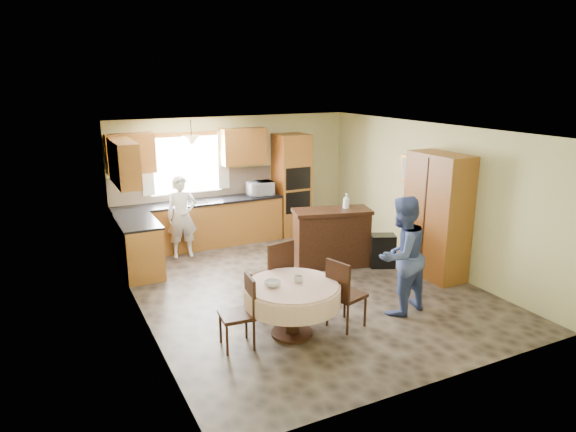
# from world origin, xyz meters

# --- Properties ---
(floor) EXTENTS (5.00, 6.00, 0.01)m
(floor) POSITION_xyz_m (0.00, 0.00, 0.00)
(floor) COLOR brown
(floor) RESTS_ON ground
(ceiling) EXTENTS (5.00, 6.00, 0.01)m
(ceiling) POSITION_xyz_m (0.00, 0.00, 2.50)
(ceiling) COLOR white
(ceiling) RESTS_ON wall_back
(wall_back) EXTENTS (5.00, 0.02, 2.50)m
(wall_back) POSITION_xyz_m (0.00, 3.00, 1.25)
(wall_back) COLOR #C1BD7B
(wall_back) RESTS_ON floor
(wall_front) EXTENTS (5.00, 0.02, 2.50)m
(wall_front) POSITION_xyz_m (0.00, -3.00, 1.25)
(wall_front) COLOR #C1BD7B
(wall_front) RESTS_ON floor
(wall_left) EXTENTS (0.02, 6.00, 2.50)m
(wall_left) POSITION_xyz_m (-2.50, 0.00, 1.25)
(wall_left) COLOR #C1BD7B
(wall_left) RESTS_ON floor
(wall_right) EXTENTS (0.02, 6.00, 2.50)m
(wall_right) POSITION_xyz_m (2.50, 0.00, 1.25)
(wall_right) COLOR #C1BD7B
(wall_right) RESTS_ON floor
(window) EXTENTS (1.40, 0.03, 1.10)m
(window) POSITION_xyz_m (-1.00, 2.98, 1.60)
(window) COLOR white
(window) RESTS_ON wall_back
(curtain_left) EXTENTS (0.22, 0.02, 1.15)m
(curtain_left) POSITION_xyz_m (-1.75, 2.93, 1.65)
(curtain_left) COLOR white
(curtain_left) RESTS_ON wall_back
(curtain_right) EXTENTS (0.22, 0.02, 1.15)m
(curtain_right) POSITION_xyz_m (-0.25, 2.93, 1.65)
(curtain_right) COLOR white
(curtain_right) RESTS_ON wall_back
(base_cab_back) EXTENTS (3.30, 0.60, 0.88)m
(base_cab_back) POSITION_xyz_m (-0.85, 2.70, 0.44)
(base_cab_back) COLOR #B77A31
(base_cab_back) RESTS_ON floor
(counter_back) EXTENTS (3.30, 0.64, 0.04)m
(counter_back) POSITION_xyz_m (-0.85, 2.70, 0.90)
(counter_back) COLOR black
(counter_back) RESTS_ON base_cab_back
(base_cab_left) EXTENTS (0.60, 1.20, 0.88)m
(base_cab_left) POSITION_xyz_m (-2.20, 1.80, 0.44)
(base_cab_left) COLOR #B77A31
(base_cab_left) RESTS_ON floor
(counter_left) EXTENTS (0.64, 1.20, 0.04)m
(counter_left) POSITION_xyz_m (-2.20, 1.80, 0.90)
(counter_left) COLOR black
(counter_left) RESTS_ON base_cab_left
(backsplash) EXTENTS (3.30, 0.02, 0.55)m
(backsplash) POSITION_xyz_m (-0.85, 2.99, 1.18)
(backsplash) COLOR #D0B392
(backsplash) RESTS_ON wall_back
(wall_cab_left) EXTENTS (0.85, 0.33, 0.72)m
(wall_cab_left) POSITION_xyz_m (-2.05, 2.83, 1.91)
(wall_cab_left) COLOR #A76D29
(wall_cab_left) RESTS_ON wall_back
(wall_cab_right) EXTENTS (0.90, 0.33, 0.72)m
(wall_cab_right) POSITION_xyz_m (0.15, 2.83, 1.91)
(wall_cab_right) COLOR #A76D29
(wall_cab_right) RESTS_ON wall_back
(wall_cab_side) EXTENTS (0.33, 1.20, 0.72)m
(wall_cab_side) POSITION_xyz_m (-2.33, 1.80, 1.91)
(wall_cab_side) COLOR #A76D29
(wall_cab_side) RESTS_ON wall_left
(oven_tower) EXTENTS (0.66, 0.62, 2.12)m
(oven_tower) POSITION_xyz_m (1.15, 2.69, 1.06)
(oven_tower) COLOR #B77A31
(oven_tower) RESTS_ON floor
(oven_upper) EXTENTS (0.56, 0.01, 0.45)m
(oven_upper) POSITION_xyz_m (1.15, 2.38, 1.25)
(oven_upper) COLOR black
(oven_upper) RESTS_ON oven_tower
(oven_lower) EXTENTS (0.56, 0.01, 0.45)m
(oven_lower) POSITION_xyz_m (1.15, 2.38, 0.75)
(oven_lower) COLOR black
(oven_lower) RESTS_ON oven_tower
(pendant) EXTENTS (0.36, 0.36, 0.18)m
(pendant) POSITION_xyz_m (-1.00, 2.50, 2.12)
(pendant) COLOR beige
(pendant) RESTS_ON ceiling
(sideboard) EXTENTS (1.45, 0.88, 0.96)m
(sideboard) POSITION_xyz_m (0.90, 0.64, 0.48)
(sideboard) COLOR #381E0F
(sideboard) RESTS_ON floor
(space_heater) EXTENTS (0.51, 0.45, 0.58)m
(space_heater) POSITION_xyz_m (1.68, 0.19, 0.29)
(space_heater) COLOR black
(space_heater) RESTS_ON floor
(cupboard) EXTENTS (0.54, 1.08, 2.07)m
(cupboard) POSITION_xyz_m (2.22, -0.52, 1.04)
(cupboard) COLOR #B77A31
(cupboard) RESTS_ON floor
(dining_table) EXTENTS (1.24, 1.24, 0.70)m
(dining_table) POSITION_xyz_m (-0.87, -1.32, 0.55)
(dining_table) COLOR #381E0F
(dining_table) RESTS_ON floor
(chair_left) EXTENTS (0.43, 0.43, 0.91)m
(chair_left) POSITION_xyz_m (-1.55, -1.31, 0.50)
(chair_left) COLOR #381E0F
(chair_left) RESTS_ON floor
(chair_back) EXTENTS (0.54, 0.54, 1.05)m
(chair_back) POSITION_xyz_m (-0.75, -0.57, 0.58)
(chair_back) COLOR #381E0F
(chair_back) RESTS_ON floor
(chair_right) EXTENTS (0.52, 0.52, 0.97)m
(chair_right) POSITION_xyz_m (-0.19, -1.46, 0.53)
(chair_right) COLOR #381E0F
(chair_right) RESTS_ON floor
(framed_picture) EXTENTS (0.06, 0.61, 0.50)m
(framed_picture) POSITION_xyz_m (2.47, 0.47, 1.62)
(framed_picture) COLOR gold
(framed_picture) RESTS_ON wall_right
(microwave) EXTENTS (0.51, 0.35, 0.28)m
(microwave) POSITION_xyz_m (0.42, 2.65, 1.06)
(microwave) COLOR silver
(microwave) RESTS_ON counter_back
(person_sink) EXTENTS (0.59, 0.42, 1.53)m
(person_sink) POSITION_xyz_m (-1.31, 2.29, 0.76)
(person_sink) COLOR silver
(person_sink) RESTS_ON floor
(person_dining) EXTENTS (0.94, 0.80, 1.69)m
(person_dining) POSITION_xyz_m (0.80, -1.40, 0.85)
(person_dining) COLOR #3E4D87
(person_dining) RESTS_ON floor
(bowl_sideboard) EXTENTS (0.25, 0.25, 0.05)m
(bowl_sideboard) POSITION_xyz_m (0.58, 0.64, 0.99)
(bowl_sideboard) COLOR #B2B2B2
(bowl_sideboard) RESTS_ON sideboard
(bottle_sideboard) EXTENTS (0.14, 0.14, 0.32)m
(bottle_sideboard) POSITION_xyz_m (1.19, 0.64, 1.12)
(bottle_sideboard) COLOR silver
(bottle_sideboard) RESTS_ON sideboard
(cup_table) EXTENTS (0.14, 0.14, 0.09)m
(cup_table) POSITION_xyz_m (-0.78, -1.31, 0.75)
(cup_table) COLOR #B2B2B2
(cup_table) RESTS_ON dining_table
(bowl_table) EXTENTS (0.25, 0.25, 0.07)m
(bowl_table) POSITION_xyz_m (-1.12, -1.27, 0.74)
(bowl_table) COLOR #B2B2B2
(bowl_table) RESTS_ON dining_table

